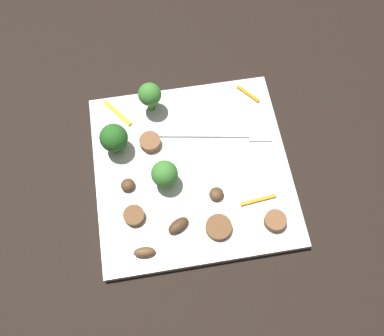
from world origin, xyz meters
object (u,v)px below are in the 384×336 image
at_px(sausage_slice_2, 275,221).
at_px(mushroom_2, 128,185).
at_px(mushroom_1, 216,194).
at_px(sausage_slice_0, 219,227).
at_px(mushroom_0, 178,225).
at_px(pepper_strip_1, 248,94).
at_px(plate, 192,170).
at_px(pepper_strip_2, 118,113).
at_px(sausage_slice_1, 134,216).
at_px(broccoli_floret_0, 164,174).
at_px(mushroom_3, 144,252).
at_px(broccoli_floret_2, 150,95).
at_px(sausage_slice_3, 150,142).
at_px(broccoli_floret_1, 114,138).
at_px(pepper_strip_0, 258,200).
at_px(fork, 222,135).

height_order(sausage_slice_2, mushroom_2, same).
bearing_deg(mushroom_2, mushroom_1, -15.45).
relative_size(sausage_slice_0, sausage_slice_2, 1.20).
relative_size(mushroom_0, pepper_strip_1, 0.75).
xyz_separation_m(plate, pepper_strip_2, (-0.10, 0.11, 0.01)).
xyz_separation_m(sausage_slice_1, sausage_slice_2, (0.19, -0.04, 0.00)).
xyz_separation_m(broccoli_floret_0, pepper_strip_1, (0.15, 0.13, -0.03)).
height_order(mushroom_2, pepper_strip_1, mushroom_2).
height_order(mushroom_3, pepper_strip_1, mushroom_3).
relative_size(sausage_slice_0, mushroom_2, 1.77).
xyz_separation_m(broccoli_floret_2, sausage_slice_3, (-0.01, -0.06, -0.03)).
height_order(broccoli_floret_1, mushroom_2, broccoli_floret_1).
bearing_deg(mushroom_2, mushroom_3, -83.18).
relative_size(broccoli_floret_0, pepper_strip_0, 0.91).
height_order(broccoli_floret_2, sausage_slice_3, broccoli_floret_2).
distance_m(pepper_strip_0, pepper_strip_1, 0.18).
relative_size(sausage_slice_2, sausage_slice_3, 0.96).
xyz_separation_m(pepper_strip_1, pepper_strip_2, (-0.21, -0.00, 0.00)).
bearing_deg(pepper_strip_0, plate, 142.24).
xyz_separation_m(fork, pepper_strip_1, (0.06, 0.07, 0.00)).
distance_m(broccoli_floret_2, sausage_slice_2, 0.26).
bearing_deg(mushroom_3, plate, 53.86).
xyz_separation_m(sausage_slice_3, pepper_strip_2, (-0.04, 0.06, -0.00)).
bearing_deg(mushroom_1, pepper_strip_1, 63.01).
bearing_deg(broccoli_floret_1, pepper_strip_2, 83.93).
distance_m(broccoli_floret_1, mushroom_1, 0.17).
bearing_deg(sausage_slice_1, pepper_strip_0, -1.33).
distance_m(mushroom_0, pepper_strip_0, 0.12).
distance_m(plate, broccoli_floret_2, 0.13).
bearing_deg(plate, pepper_strip_1, 45.84).
xyz_separation_m(sausage_slice_3, mushroom_2, (-0.04, -0.06, -0.00)).
bearing_deg(sausage_slice_0, broccoli_floret_0, 127.61).
bearing_deg(mushroom_0, sausage_slice_3, 99.44).
relative_size(sausage_slice_3, pepper_strip_0, 0.60).
xyz_separation_m(broccoli_floret_0, sausage_slice_1, (-0.05, -0.05, -0.02)).
bearing_deg(pepper_strip_1, pepper_strip_2, -179.53).
height_order(broccoli_floret_0, sausage_slice_2, broccoli_floret_0).
bearing_deg(broccoli_floret_0, pepper_strip_1, 40.34).
distance_m(fork, pepper_strip_2, 0.16).
xyz_separation_m(plate, broccoli_floret_1, (-0.10, 0.05, 0.04)).
bearing_deg(broccoli_floret_1, broccoli_floret_0, -45.80).
distance_m(mushroom_0, mushroom_3, 0.06).
height_order(sausage_slice_2, pepper_strip_0, sausage_slice_2).
relative_size(broccoli_floret_1, mushroom_0, 1.68).
bearing_deg(sausage_slice_2, sausage_slice_3, 136.09).
height_order(broccoli_floret_2, sausage_slice_0, broccoli_floret_2).
relative_size(plate, sausage_slice_0, 7.81).
bearing_deg(sausage_slice_2, broccoli_floret_2, 124.43).
height_order(mushroom_0, mushroom_2, mushroom_2).
bearing_deg(sausage_slice_1, mushroom_2, 94.63).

